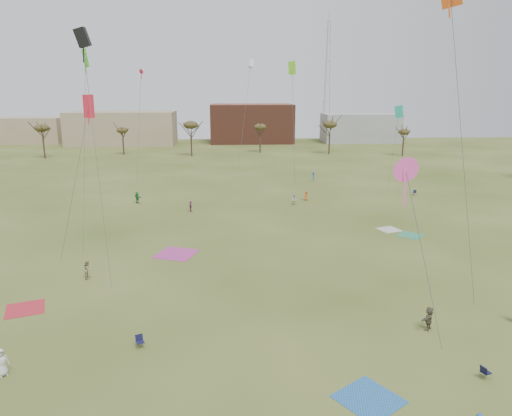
{
  "coord_description": "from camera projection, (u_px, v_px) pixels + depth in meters",
  "views": [
    {
      "loc": [
        -2.62,
        -32.12,
        16.81
      ],
      "look_at": [
        0.0,
        12.0,
        5.5
      ],
      "focal_mm": 32.81,
      "sensor_mm": 36.0,
      "label": 1
    }
  ],
  "objects": [
    {
      "name": "spectator_fore_c",
      "position": [
        429.0,
        318.0,
        33.41
      ],
      "size": [
        1.49,
        1.53,
        1.75
      ],
      "primitive_type": "imported",
      "rotation": [
        0.0,
        0.0,
        3.96
      ],
      "color": "brown",
      "rests_on": "ground"
    },
    {
      "name": "spectator_fore_b",
      "position": [
        88.0,
        269.0,
        42.49
      ],
      "size": [
        0.68,
        0.86,
        1.71
      ],
      "primitive_type": "imported",
      "rotation": [
        0.0,
        0.0,
        1.61
      ],
      "color": "#958A5F",
      "rests_on": "ground"
    },
    {
      "name": "blanket_olive",
      "position": [
        411.0,
        235.0,
        55.12
      ],
      "size": [
        3.65,
        3.65,
        0.03
      ],
      "primitive_type": "cube",
      "rotation": [
        0.0,
        0.0,
        2.4
      ],
      "color": "#338E66",
      "rests_on": "ground"
    },
    {
      "name": "blanket_plum",
      "position": [
        176.0,
        254.0,
        48.99
      ],
      "size": [
        4.86,
        4.86,
        0.03
      ],
      "primitive_type": "cube",
      "rotation": [
        0.0,
        0.0,
        2.79
      ],
      "color": "#B6388C",
      "rests_on": "ground"
    },
    {
      "name": "tree_line",
      "position": [
        227.0,
        131.0,
        109.98
      ],
      "size": [
        117.44,
        49.32,
        8.91
      ],
      "color": "#3A2B1E",
      "rests_on": "ground"
    },
    {
      "name": "radio_tower",
      "position": [
        327.0,
        81.0,
        153.23
      ],
      "size": [
        1.51,
        1.72,
        41.0
      ],
      "color": "#9EA3A8",
      "rests_on": "ground"
    },
    {
      "name": "camp_chair_center",
      "position": [
        485.0,
        375.0,
        27.86
      ],
      "size": [
        0.69,
        0.66,
        0.87
      ],
      "rotation": [
        0.0,
        0.0,
        1.94
      ],
      "color": "black",
      "rests_on": "ground"
    },
    {
      "name": "flyer_far_c",
      "position": [
        313.0,
        176.0,
        87.58
      ],
      "size": [
        0.85,
        1.19,
        1.67
      ],
      "primitive_type": "imported",
      "rotation": [
        0.0,
        0.0,
        4.48
      ],
      "color": "#22549F",
      "rests_on": "ground"
    },
    {
      "name": "spectator_mid_e",
      "position": [
        295.0,
        200.0,
        69.19
      ],
      "size": [
        0.86,
        0.7,
        1.66
      ],
      "primitive_type": "imported",
      "rotation": [
        0.0,
        0.0,
        6.18
      ],
      "color": "silver",
      "rests_on": "ground"
    },
    {
      "name": "spectator_mid_d",
      "position": [
        191.0,
        206.0,
        65.64
      ],
      "size": [
        0.67,
        0.98,
        1.55
      ],
      "primitive_type": "imported",
      "rotation": [
        0.0,
        0.0,
        1.93
      ],
      "color": "#8D3B71",
      "rests_on": "ground"
    },
    {
      "name": "building_grey",
      "position": [
        360.0,
        128.0,
        150.68
      ],
      "size": [
        24.0,
        12.0,
        9.0
      ],
      "primitive_type": "cube",
      "color": "gray",
      "rests_on": "ground"
    },
    {
      "name": "blanket_cream",
      "position": [
        389.0,
        230.0,
        57.38
      ],
      "size": [
        3.05,
        3.05,
        0.03
      ],
      "primitive_type": "cube",
      "rotation": [
        0.0,
        0.0,
        0.34
      ],
      "color": "beige",
      "rests_on": "ground"
    },
    {
      "name": "kites_aloft",
      "position": [
        232.0,
        74.0,
        57.73
      ],
      "size": [
        68.96,
        68.03,
        23.33
      ],
      "color": "red",
      "rests_on": "ground"
    },
    {
      "name": "building_tan_west",
      "position": [
        32.0,
        130.0,
        148.64
      ],
      "size": [
        20.0,
        12.0,
        8.0
      ],
      "primitive_type": "cube",
      "color": "#937F60",
      "rests_on": "ground"
    },
    {
      "name": "flyer_far_a",
      "position": [
        137.0,
        198.0,
        70.41
      ],
      "size": [
        1.52,
        1.55,
        1.78
      ],
      "primitive_type": "imported",
      "rotation": [
        0.0,
        0.0,
        2.34
      ],
      "color": "#2B8337",
      "rests_on": "ground"
    },
    {
      "name": "blanket_red",
      "position": [
        25.0,
        309.0,
        36.74
      ],
      "size": [
        3.58,
        3.58,
        0.03
      ],
      "primitive_type": "cube",
      "rotation": [
        0.0,
        0.0,
        0.34
      ],
      "color": "red",
      "rests_on": "ground"
    },
    {
      "name": "building_tan",
      "position": [
        122.0,
        128.0,
        143.34
      ],
      "size": [
        32.0,
        14.0,
        10.0
      ],
      "primitive_type": "cube",
      "color": "#937F60",
      "rests_on": "ground"
    },
    {
      "name": "camp_chair_left",
      "position": [
        140.0,
        344.0,
        31.2
      ],
      "size": [
        0.68,
        0.7,
        0.87
      ],
      "rotation": [
        0.0,
        0.0,
        0.42
      ],
      "color": "#131336",
      "rests_on": "ground"
    },
    {
      "name": "camp_chair_right",
      "position": [
        414.0,
        194.0,
        75.78
      ],
      "size": [
        0.74,
        0.74,
        0.87
      ],
      "rotation": [
        0.0,
        0.0,
        5.55
      ],
      "color": "#151C3A",
      "rests_on": "ground"
    },
    {
      "name": "building_brick",
      "position": [
        252.0,
        123.0,
        150.23
      ],
      "size": [
        26.0,
        16.0,
        12.0
      ],
      "primitive_type": "cube",
      "color": "brown",
      "rests_on": "ground"
    },
    {
      "name": "ground",
      "position": [
        265.0,
        317.0,
        35.38
      ],
      "size": [
        260.0,
        260.0,
        0.0
      ],
      "primitive_type": "plane",
      "color": "#3D4D18",
      "rests_on": "ground"
    },
    {
      "name": "flyer_far_b",
      "position": [
        306.0,
        196.0,
        72.31
      ],
      "size": [
        0.82,
        0.86,
        1.48
      ],
      "primitive_type": "imported",
      "rotation": [
        0.0,
        0.0,
        0.9
      ],
      "color": "#C95C22",
      "rests_on": "ground"
    },
    {
      "name": "blanket_blue",
      "position": [
        369.0,
        399.0,
        26.06
      ],
      "size": [
        4.32,
        4.32,
        0.03
      ],
      "primitive_type": "cube",
      "rotation": [
        0.0,
        0.0,
        0.6
      ],
      "color": "#2868B0",
      "rests_on": "ground"
    },
    {
      "name": "flyer_near_left",
      "position": [
        1.0,
        362.0,
        28.02
      ],
      "size": [
        1.01,
        1.0,
        1.76
      ],
      "primitive_type": "imported",
      "rotation": [
        0.0,
        0.0,
        0.77
      ],
      "color": "silver",
      "rests_on": "ground"
    }
  ]
}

